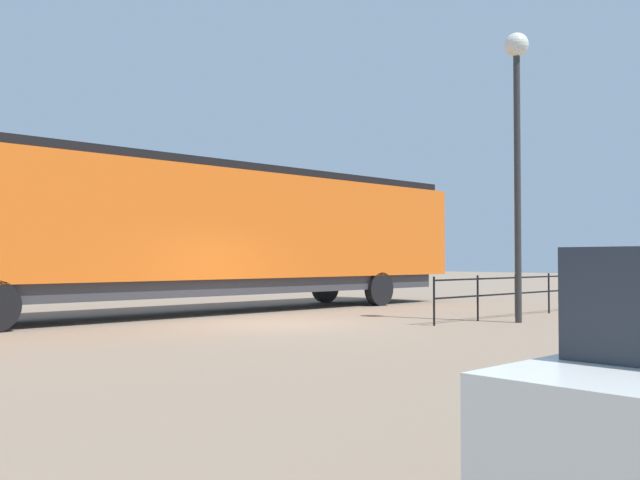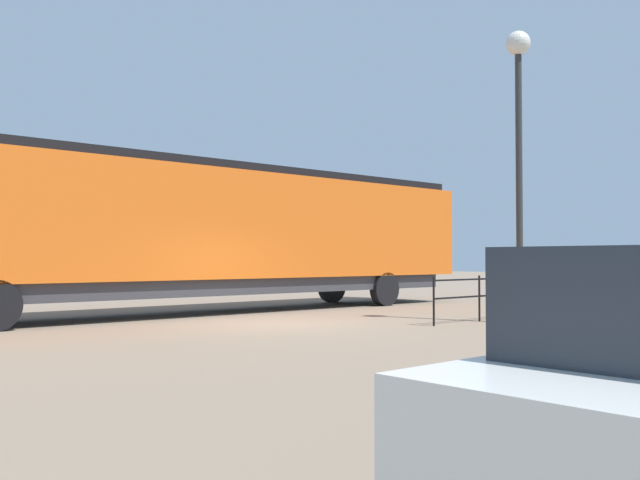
{
  "view_description": "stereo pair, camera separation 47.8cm",
  "coord_description": "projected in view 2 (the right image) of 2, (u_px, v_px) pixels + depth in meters",
  "views": [
    {
      "loc": [
        12.65,
        -10.61,
        1.54
      ],
      "look_at": [
        0.52,
        0.9,
        2.0
      ],
      "focal_mm": 39.02,
      "sensor_mm": 36.0,
      "label": 1
    },
    {
      "loc": [
        12.97,
        -10.26,
        1.54
      ],
      "look_at": [
        0.52,
        0.9,
        2.0
      ],
      "focal_mm": 39.02,
      "sensor_mm": 36.0,
      "label": 2
    }
  ],
  "objects": [
    {
      "name": "ground_plane",
      "position": [
        277.0,
        324.0,
        16.46
      ],
      "size": [
        120.0,
        120.0,
        0.0
      ],
      "primitive_type": "plane",
      "color": "#84705B"
    },
    {
      "name": "locomotive",
      "position": [
        225.0,
        231.0,
        20.23
      ],
      "size": [
        2.86,
        18.98,
        4.23
      ],
      "color": "orange",
      "rests_on": "ground_plane"
    },
    {
      "name": "lamp_post",
      "position": [
        519.0,
        108.0,
        16.82
      ],
      "size": [
        0.59,
        0.59,
        7.08
      ],
      "color": "#2D2D2D",
      "rests_on": "ground_plane"
    },
    {
      "name": "platform_fence",
      "position": [
        519.0,
        290.0,
        18.33
      ],
      "size": [
        0.05,
        7.14,
        1.13
      ],
      "color": "black",
      "rests_on": "ground_plane"
    }
  ]
}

